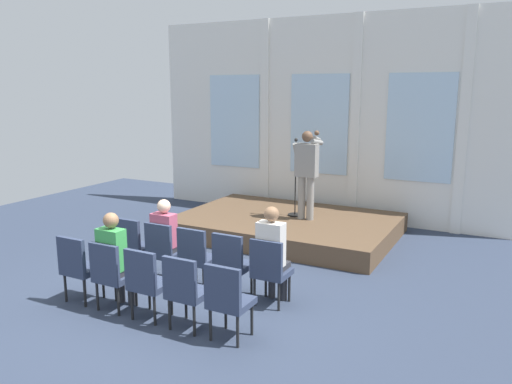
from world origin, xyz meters
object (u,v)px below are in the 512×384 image
object	(u,v)px
mic_stand	(295,199)
chair_r1_c3	(185,288)
chair_r1_c2	(147,280)
chair_r0_c0	(133,243)
speaker	(307,168)
audience_r0_c4	(272,250)
audience_r1_c1	(115,256)
audience_r0_c1	(166,236)
chair_r1_c0	(79,265)
chair_r1_c4	(228,297)
chair_r1_c1	(111,272)
chair_r0_c1	(163,249)
chair_r0_c3	(232,261)
chair_r0_c2	(196,255)
chair_r0_c4	(270,268)

from	to	relation	value
mic_stand	chair_r1_c3	xyz separation A→B (m)	(0.49, -4.43, -0.17)
chair_r1_c2	chair_r0_c0	bearing A→B (deg)	137.16
speaker	chair_r1_c3	distance (m)	4.37
speaker	mic_stand	size ratio (longest dim) A/B	1.10
speaker	audience_r0_c4	bearing A→B (deg)	-75.92
mic_stand	audience_r1_c1	bearing A→B (deg)	-99.01
speaker	audience_r1_c1	size ratio (longest dim) A/B	1.30
chair_r0_c0	audience_r0_c1	bearing A→B (deg)	8.12
mic_stand	chair_r1_c0	size ratio (longest dim) A/B	1.65
chair_r1_c3	chair_r1_c4	xyz separation A→B (m)	(0.59, 0.00, 0.00)
chair_r0_c0	chair_r1_c2	bearing A→B (deg)	-42.84
mic_stand	chair_r1_c1	bearing A→B (deg)	-98.85
chair_r0_c1	chair_r0_c3	distance (m)	1.18
chair_r1_c0	chair_r1_c2	size ratio (longest dim) A/B	1.00
speaker	chair_r0_c0	distance (m)	3.66
chair_r1_c0	audience_r1_c1	xyz separation A→B (m)	(0.59, 0.08, 0.20)
chair_r0_c0	chair_r1_c0	size ratio (longest dim) A/B	1.00
speaker	chair_r0_c1	xyz separation A→B (m)	(-0.98, -3.20, -0.84)
audience_r0_c1	mic_stand	bearing A→B (deg)	78.05
audience_r0_c1	chair_r1_c0	size ratio (longest dim) A/B	1.36
chair_r0_c2	audience_r1_c1	bearing A→B (deg)	-120.24
speaker	chair_r0_c0	xyz separation A→B (m)	(-1.57, -3.20, -0.84)
mic_stand	chair_r0_c4	world-z (taller)	mic_stand
chair_r1_c3	chair_r1_c4	size ratio (longest dim) A/B	1.00
audience_r0_c4	chair_r0_c1	bearing A→B (deg)	-177.43
speaker	chair_r1_c2	bearing A→B (deg)	-95.23
chair_r0_c2	chair_r1_c1	xyz separation A→B (m)	(-0.59, -1.09, 0.00)
speaker	chair_r1_c2	xyz separation A→B (m)	(-0.39, -4.29, -0.84)
chair_r1_c0	chair_r0_c0	bearing A→B (deg)	90.00
chair_r0_c0	chair_r0_c3	size ratio (longest dim) A/B	1.00
chair_r0_c4	mic_stand	bearing A→B (deg)	107.82
chair_r0_c0	chair_r1_c4	size ratio (longest dim) A/B	1.00
speaker	chair_r0_c0	bearing A→B (deg)	-116.11
chair_r0_c1	chair_r0_c2	world-z (taller)	same
audience_r0_c1	chair_r1_c4	bearing A→B (deg)	-33.65
chair_r1_c0	chair_r1_c3	bearing A→B (deg)	0.00
chair_r0_c2	chair_r0_c3	xyz separation A→B (m)	(0.59, 0.00, 0.00)
chair_r0_c4	audience_r1_c1	xyz separation A→B (m)	(-1.76, -1.01, 0.20)
chair_r0_c2	audience_r0_c4	bearing A→B (deg)	3.85
audience_r0_c1	chair_r1_c1	size ratio (longest dim) A/B	1.36
chair_r0_c4	chair_r1_c3	world-z (taller)	same
audience_r0_c1	chair_r1_c2	distance (m)	1.32
chair_r0_c1	chair_r1_c2	distance (m)	1.24
speaker	audience_r0_c4	xyz separation A→B (m)	(0.78, -3.12, -0.62)
speaker	chair_r0_c2	distance (m)	3.33
chair_r0_c3	chair_r1_c0	xyz separation A→B (m)	(-1.76, -1.09, 0.00)
chair_r1_c0	chair_r1_c4	xyz separation A→B (m)	(2.35, 0.00, 0.00)
chair_r1_c2	chair_r0_c2	bearing A→B (deg)	90.00
chair_r0_c1	chair_r1_c2	bearing A→B (deg)	-61.66
mic_stand	chair_r0_c1	bearing A→B (deg)	-101.66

